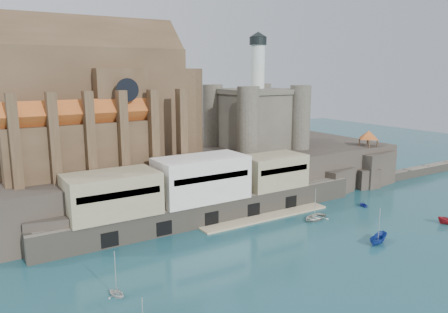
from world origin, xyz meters
TOP-DOWN VIEW (x-y plane):
  - ground at (0.00, 0.00)m, footprint 300.00×300.00m
  - promontory at (-0.19, 39.37)m, footprint 100.00×36.00m
  - quay at (-10.19, 23.07)m, footprint 70.00×12.00m
  - church at (-24.13, 41.85)m, footprint 47.00×25.93m
  - castle_keep at (16.08, 41.08)m, footprint 21.20×21.20m
  - rock_outcrop at (42.00, 25.84)m, footprint 14.50×10.50m
  - pavilion at (42.00, 26.00)m, footprint 6.40×6.40m
  - breakwater at (66.00, 24.00)m, footprint 40.00×3.00m
  - boat_2 at (10.21, -3.19)m, footprint 2.39×2.36m
  - boat_4 at (-34.35, 3.46)m, footprint 3.08×2.43m
  - boat_6 at (9.64, 11.82)m, footprint 2.44×4.66m
  - boat_7 at (24.87, 12.33)m, footprint 2.91×2.35m

SIDE VIEW (x-z plane):
  - ground at x=0.00m, z-range 0.00..0.00m
  - breakwater at x=66.00m, z-range -1.20..1.20m
  - boat_2 at x=10.21m, z-range -2.53..2.53m
  - boat_4 at x=-34.35m, z-range -1.56..1.56m
  - boat_6 at x=9.64m, z-range -3.13..3.13m
  - boat_7 at x=24.87m, z-range -1.46..1.46m
  - rock_outcrop at x=42.00m, z-range -0.33..8.37m
  - promontory at x=-0.19m, z-range -0.08..9.92m
  - quay at x=-10.19m, z-range -0.46..12.59m
  - pavilion at x=42.00m, z-range 10.03..15.43m
  - castle_keep at x=16.08m, z-range 3.66..32.96m
  - church at x=-24.13m, z-range 6.88..37.38m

